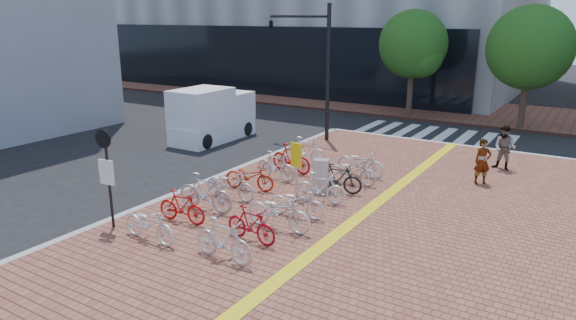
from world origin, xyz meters
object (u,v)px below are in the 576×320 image
Objects in this scene: bike_1 at (182,207)px; bike_15 at (360,162)px; yellow_sign at (296,160)px; box_truck at (212,116)px; bike_3 at (230,184)px; pedestrian_a at (483,162)px; traffic_light_pole at (301,47)px; bike_4 at (249,176)px; bike_9 at (251,225)px; bike_2 at (205,192)px; bike_13 at (338,178)px; notice_sign at (107,167)px; bike_0 at (149,224)px; bike_5 at (276,166)px; bike_6 at (291,158)px; bike_10 at (279,211)px; bike_11 at (297,202)px; pedestrian_b at (505,148)px; bike_12 at (320,188)px; utility_box at (321,176)px; bike_14 at (352,171)px; bike_8 at (223,240)px; bike_7 at (306,151)px.

bike_1 is 0.83× the size of bike_15.
box_truck reaches higher than yellow_sign.
bike_3 is 1.16× the size of pedestrian_a.
traffic_light_pole is at bearing 8.12° from bike_1.
pedestrian_a is at bearing -2.59° from box_truck.
bike_1 is at bearing 171.44° from bike_4.
bike_9 reaches higher than bike_4.
bike_2 is 1.04× the size of bike_3.
bike_13 is at bearing -40.27° from bike_2.
notice_sign is at bearing 158.93° from bike_15.
bike_4 is at bearing 4.67° from bike_0.
bike_5 is at bearing 76.19° from notice_sign.
bike_3 is 3.47m from bike_6.
bike_9 is 0.83× the size of bike_15.
bike_3 reaches higher than bike_1.
bike_1 is at bearing 111.12° from bike_10.
bike_11 is 9.14m from pedestrian_b.
bike_13 is (2.63, 1.27, 0.02)m from bike_4.
bike_6 reaches higher than bike_1.
bike_5 is 2.73m from bike_12.
bike_13 is at bearing -85.83° from bike_5.
utility_box reaches higher than bike_10.
bike_0 is at bearing 157.32° from bike_14.
bike_15 is (-0.10, 3.23, 0.01)m from bike_12.
utility_box is (-0.50, 3.35, 0.03)m from bike_10.
pedestrian_b reaches higher than bike_10.
notice_sign is 10.95m from box_truck.
yellow_sign is at bearing 75.10° from bike_12.
traffic_light_pole is (-4.19, 7.41, 2.99)m from yellow_sign.
pedestrian_b is at bearing 7.21° from box_truck.
bike_1 is at bearing -115.01° from yellow_sign.
bike_0 is 7.05m from bike_6.
bike_9 is at bearing -175.93° from bike_15.
pedestrian_b is (4.12, 9.16, 0.32)m from bike_10.
bike_1 is at bearing -110.96° from pedestrian_b.
bike_0 is 6.03m from utility_box.
bike_11 is (2.55, 1.02, -0.12)m from bike_2.
notice_sign is at bearing -163.88° from pedestrian_a.
bike_5 is 0.85× the size of bike_10.
box_truck is at bearing 43.76° from bike_8.
utility_box is (-0.51, -0.18, 0.06)m from bike_13.
bike_15 is 4.15m from pedestrian_a.
bike_2 is 3.35m from bike_8.
bike_1 is 10.22m from pedestrian_a.
notice_sign is (-3.75, -1.28, 1.27)m from bike_9.
bike_1 is 0.92× the size of bike_5.
traffic_light_pole is at bearing 119.49° from yellow_sign.
bike_1 is 4.65m from bike_5.
bike_2 is at bearing 178.05° from bike_7.
bike_8 is 5.77m from bike_13.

